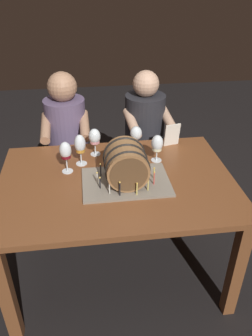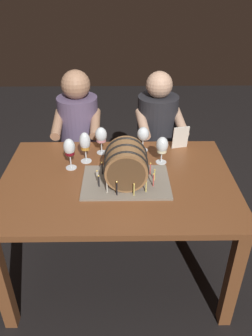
% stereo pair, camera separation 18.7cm
% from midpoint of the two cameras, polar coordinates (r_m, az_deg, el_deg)
% --- Properties ---
extents(ground_plane, '(8.00, 8.00, 0.00)m').
position_cam_midpoint_polar(ground_plane, '(2.45, 1.02, -16.61)').
color(ground_plane, black).
extents(dining_table, '(1.38, 0.95, 0.74)m').
position_cam_midpoint_polar(dining_table, '(2.02, 1.20, -4.45)').
color(dining_table, brown).
rests_on(dining_table, ground).
extents(barrel_cake, '(0.50, 0.35, 0.25)m').
position_cam_midpoint_polar(barrel_cake, '(1.87, 2.87, 0.27)').
color(barrel_cake, gray).
rests_on(barrel_cake, dining_table).
extents(wine_glass_amber, '(0.07, 0.07, 0.20)m').
position_cam_midpoint_polar(wine_glass_amber, '(2.07, -4.46, 4.23)').
color(wine_glass_amber, white).
rests_on(wine_glass_amber, dining_table).
extents(wine_glass_empty, '(0.08, 0.08, 0.17)m').
position_cam_midpoint_polar(wine_glass_empty, '(2.21, 5.37, 5.65)').
color(wine_glass_empty, white).
rests_on(wine_glass_empty, dining_table).
extents(wine_glass_rose, '(0.08, 0.08, 0.18)m').
position_cam_midpoint_polar(wine_glass_rose, '(2.17, -1.81, 5.42)').
color(wine_glass_rose, white).
rests_on(wine_glass_rose, dining_table).
extents(wine_glass_white, '(0.07, 0.07, 0.18)m').
position_cam_midpoint_polar(wine_glass_white, '(2.09, 8.75, 3.64)').
color(wine_glass_white, white).
rests_on(wine_glass_white, dining_table).
extents(wine_glass_red, '(0.07, 0.07, 0.20)m').
position_cam_midpoint_polar(wine_glass_red, '(2.01, -7.03, 3.26)').
color(wine_glass_red, white).
rests_on(wine_glass_red, dining_table).
extents(menu_card, '(0.11, 0.05, 0.16)m').
position_cam_midpoint_polar(menu_card, '(2.30, 11.61, 5.06)').
color(menu_card, silver).
rests_on(menu_card, dining_table).
extents(person_seated_left, '(0.35, 0.45, 1.17)m').
position_cam_midpoint_polar(person_seated_left, '(2.73, -5.78, 3.16)').
color(person_seated_left, '#372D40').
rests_on(person_seated_left, ground).
extents(person_seated_right, '(0.38, 0.48, 1.16)m').
position_cam_midpoint_polar(person_seated_right, '(2.75, 7.07, 3.08)').
color(person_seated_right, black).
rests_on(person_seated_right, ground).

